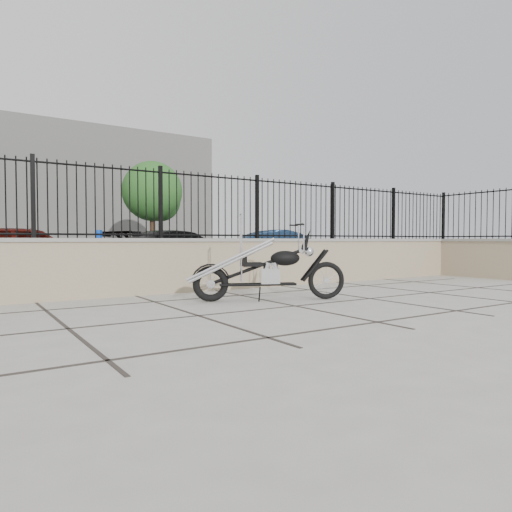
{
  "coord_description": "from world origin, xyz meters",
  "views": [
    {
      "loc": [
        -3.94,
        -5.03,
        0.93
      ],
      "look_at": [
        0.0,
        1.01,
        0.68
      ],
      "focal_mm": 32.0,
      "sensor_mm": 36.0,
      "label": 1
    }
  ],
  "objects": [
    {
      "name": "ground_plane",
      "position": [
        0.0,
        0.0,
        0.0
      ],
      "size": [
        90.0,
        90.0,
        0.0
      ],
      "primitive_type": "plane",
      "color": "#99968E",
      "rests_on": "ground"
    },
    {
      "name": "parking_lot",
      "position": [
        0.0,
        12.5,
        0.0
      ],
      "size": [
        30.0,
        30.0,
        0.0
      ],
      "primitive_type": "plane",
      "color": "black",
      "rests_on": "ground"
    },
    {
      "name": "retaining_wall",
      "position": [
        0.0,
        2.5,
        0.48
      ],
      "size": [
        14.0,
        0.36,
        0.96
      ],
      "primitive_type": "cube",
      "color": "gray",
      "rests_on": "ground_plane"
    },
    {
      "name": "wall_return",
      "position": [
        6.85,
        1.3,
        0.48
      ],
      "size": [
        0.36,
        2.5,
        0.96
      ],
      "primitive_type": "cube",
      "color": "gray",
      "rests_on": "ground_plane"
    },
    {
      "name": "iron_fence",
      "position": [
        0.0,
        2.5,
        1.56
      ],
      "size": [
        14.0,
        0.08,
        1.2
      ],
      "primitive_type": "cube",
      "color": "black",
      "rests_on": "retaining_wall"
    },
    {
      "name": "fence_return",
      "position": [
        6.85,
        1.3,
        1.56
      ],
      "size": [
        0.08,
        2.3,
        1.2
      ],
      "primitive_type": "cube",
      "color": "black",
      "rests_on": "wall_return"
    },
    {
      "name": "background_building",
      "position": [
        0.0,
        26.5,
        4.0
      ],
      "size": [
        22.0,
        6.0,
        8.0
      ],
      "primitive_type": "cube",
      "color": "beige",
      "rests_on": "ground_plane"
    },
    {
      "name": "chopper_motorcycle",
      "position": [
        0.0,
        0.71,
        0.68
      ],
      "size": [
        2.22,
        1.28,
        1.35
      ],
      "primitive_type": null,
      "rotation": [
        0.0,
        0.0,
        -0.42
      ],
      "color": "black",
      "rests_on": "ground_plane"
    },
    {
      "name": "car_red",
      "position": [
        -2.65,
        7.14,
        0.65
      ],
      "size": [
        4.09,
        2.37,
        1.31
      ],
      "primitive_type": "imported",
      "rotation": [
        0.0,
        0.0,
        1.8
      ],
      "color": "#490F0A",
      "rests_on": "parking_lot"
    },
    {
      "name": "car_black",
      "position": [
        1.42,
        7.19,
        0.6
      ],
      "size": [
        4.44,
        2.7,
        1.2
      ],
      "primitive_type": "imported",
      "rotation": [
        0.0,
        0.0,
        1.83
      ],
      "color": "black",
      "rests_on": "parking_lot"
    },
    {
      "name": "car_blue",
      "position": [
        4.92,
        6.8,
        0.62
      ],
      "size": [
        4.01,
        2.55,
        1.25
      ],
      "primitive_type": "imported",
      "rotation": [
        0.0,
        0.0,
        1.22
      ],
      "color": "#0F2039",
      "rests_on": "parking_lot"
    },
    {
      "name": "bollard_a",
      "position": [
        -1.56,
        4.46,
        0.57
      ],
      "size": [
        0.18,
        0.18,
        1.13
      ],
      "primitive_type": "cylinder",
      "rotation": [
        0.0,
        0.0,
        0.42
      ],
      "color": "blue",
      "rests_on": "ground_plane"
    },
    {
      "name": "bollard_b",
      "position": [
        2.58,
        4.97,
        0.45
      ],
      "size": [
        0.11,
        0.11,
        0.89
      ],
      "primitive_type": "cylinder",
      "rotation": [
        0.0,
        0.0,
        -0.04
      ],
      "color": "blue",
      "rests_on": "ground_plane"
    },
    {
      "name": "bollard_c",
      "position": [
        6.1,
        4.65,
        0.46
      ],
      "size": [
        0.11,
        0.11,
        0.91
      ],
      "primitive_type": "cylinder",
      "rotation": [
        0.0,
        0.0,
        -0.04
      ],
      "color": "blue",
      "rests_on": "ground_plane"
    },
    {
      "name": "tree_right",
      "position": [
        4.05,
        16.51,
        3.45
      ],
      "size": [
        2.92,
        2.92,
        4.93
      ],
      "rotation": [
        0.0,
        0.0,
        0.25
      ],
      "color": "#382619",
      "rests_on": "ground_plane"
    }
  ]
}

